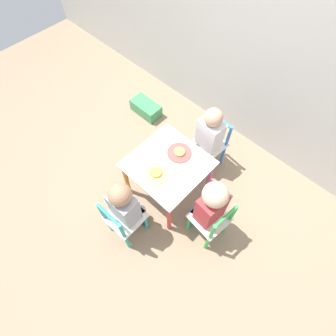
{
  "coord_description": "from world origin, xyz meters",
  "views": [
    {
      "loc": [
        0.73,
        -0.77,
        2.18
      ],
      "look_at": [
        0.0,
        0.0,
        0.4
      ],
      "focal_mm": 28.0,
      "sensor_mm": 36.0,
      "label": 1
    }
  ],
  "objects_px": {
    "plate_back": "(179,153)",
    "child_right": "(209,205)",
    "chair_green": "(211,221)",
    "chair_blue": "(210,144)",
    "storage_bin": "(146,108)",
    "kids_table": "(168,168)",
    "plate_front": "(156,173)",
    "child_back": "(208,136)",
    "child_front": "(126,205)",
    "chair_teal": "(123,220)"
  },
  "relations": [
    {
      "from": "plate_back",
      "to": "child_right",
      "type": "bearing_deg",
      "value": -21.44
    },
    {
      "from": "chair_green",
      "to": "chair_blue",
      "type": "bearing_deg",
      "value": -134.82
    },
    {
      "from": "chair_blue",
      "to": "storage_bin",
      "type": "bearing_deg",
      "value": -176.01
    },
    {
      "from": "kids_table",
      "to": "plate_front",
      "type": "relative_size",
      "value": 2.98
    },
    {
      "from": "child_back",
      "to": "chair_green",
      "type": "bearing_deg",
      "value": -41.44
    },
    {
      "from": "plate_back",
      "to": "storage_bin",
      "type": "xyz_separation_m",
      "value": [
        -0.83,
        0.4,
        -0.41
      ]
    },
    {
      "from": "chair_green",
      "to": "child_front",
      "type": "height_order",
      "value": "child_front"
    },
    {
      "from": "child_right",
      "to": "child_front",
      "type": "bearing_deg",
      "value": -41.5
    },
    {
      "from": "chair_teal",
      "to": "child_back",
      "type": "bearing_deg",
      "value": -93.24
    },
    {
      "from": "child_back",
      "to": "child_front",
      "type": "relative_size",
      "value": 1.0
    },
    {
      "from": "child_back",
      "to": "plate_back",
      "type": "xyz_separation_m",
      "value": [
        -0.04,
        -0.31,
        0.05
      ]
    },
    {
      "from": "kids_table",
      "to": "chair_green",
      "type": "relative_size",
      "value": 1.06
    },
    {
      "from": "child_front",
      "to": "child_right",
      "type": "bearing_deg",
      "value": -138.78
    },
    {
      "from": "chair_blue",
      "to": "kids_table",
      "type": "bearing_deg",
      "value": -90.0
    },
    {
      "from": "child_front",
      "to": "plate_back",
      "type": "xyz_separation_m",
      "value": [
        -0.01,
        0.57,
        0.04
      ]
    },
    {
      "from": "chair_green",
      "to": "child_front",
      "type": "distance_m",
      "value": 0.65
    },
    {
      "from": "chair_green",
      "to": "child_back",
      "type": "bearing_deg",
      "value": -131.08
    },
    {
      "from": "kids_table",
      "to": "plate_front",
      "type": "xyz_separation_m",
      "value": [
        -0.0,
        -0.13,
        0.08
      ]
    },
    {
      "from": "child_back",
      "to": "plate_front",
      "type": "distance_m",
      "value": 0.58
    },
    {
      "from": "chair_teal",
      "to": "chair_green",
      "type": "xyz_separation_m",
      "value": [
        0.49,
        0.46,
        0.0
      ]
    },
    {
      "from": "plate_back",
      "to": "storage_bin",
      "type": "height_order",
      "value": "plate_back"
    },
    {
      "from": "child_front",
      "to": "plate_front",
      "type": "distance_m",
      "value": 0.32
    },
    {
      "from": "chair_green",
      "to": "plate_back",
      "type": "xyz_separation_m",
      "value": [
        -0.51,
        0.18,
        0.22
      ]
    },
    {
      "from": "chair_green",
      "to": "chair_teal",
      "type": "bearing_deg",
      "value": -41.36
    },
    {
      "from": "chair_teal",
      "to": "plate_back",
      "type": "distance_m",
      "value": 0.67
    },
    {
      "from": "chair_teal",
      "to": "child_front",
      "type": "relative_size",
      "value": 0.73
    },
    {
      "from": "child_front",
      "to": "plate_front",
      "type": "relative_size",
      "value": 3.82
    },
    {
      "from": "chair_blue",
      "to": "plate_front",
      "type": "xyz_separation_m",
      "value": [
        -0.05,
        -0.63,
        0.22
      ]
    },
    {
      "from": "kids_table",
      "to": "child_right",
      "type": "xyz_separation_m",
      "value": [
        0.45,
        -0.05,
        0.06
      ]
    },
    {
      "from": "child_back",
      "to": "child_right",
      "type": "relative_size",
      "value": 0.97
    },
    {
      "from": "child_right",
      "to": "storage_bin",
      "type": "height_order",
      "value": "child_right"
    },
    {
      "from": "chair_green",
      "to": "kids_table",
      "type": "bearing_deg",
      "value": -90.0
    },
    {
      "from": "chair_blue",
      "to": "child_front",
      "type": "bearing_deg",
      "value": -86.76
    },
    {
      "from": "child_back",
      "to": "child_front",
      "type": "bearing_deg",
      "value": -86.53
    },
    {
      "from": "chair_teal",
      "to": "plate_back",
      "type": "xyz_separation_m",
      "value": [
        -0.01,
        0.64,
        0.22
      ]
    },
    {
      "from": "chair_green",
      "to": "storage_bin",
      "type": "height_order",
      "value": "chair_green"
    },
    {
      "from": "kids_table",
      "to": "chair_teal",
      "type": "xyz_separation_m",
      "value": [
        0.01,
        -0.51,
        -0.13
      ]
    },
    {
      "from": "chair_blue",
      "to": "child_right",
      "type": "distance_m",
      "value": 0.71
    },
    {
      "from": "chair_blue",
      "to": "chair_teal",
      "type": "xyz_separation_m",
      "value": [
        -0.04,
        -1.01,
        0.0
      ]
    },
    {
      "from": "storage_bin",
      "to": "chair_green",
      "type": "bearing_deg",
      "value": -23.48
    },
    {
      "from": "kids_table",
      "to": "child_front",
      "type": "bearing_deg",
      "value": -88.56
    },
    {
      "from": "plate_front",
      "to": "storage_bin",
      "type": "xyz_separation_m",
      "value": [
        -0.83,
        0.66,
        -0.41
      ]
    },
    {
      "from": "chair_green",
      "to": "plate_back",
      "type": "distance_m",
      "value": 0.58
    },
    {
      "from": "child_right",
      "to": "plate_front",
      "type": "relative_size",
      "value": 3.94
    },
    {
      "from": "plate_back",
      "to": "child_front",
      "type": "bearing_deg",
      "value": -88.89
    },
    {
      "from": "kids_table",
      "to": "child_back",
      "type": "bearing_deg",
      "value": 84.51
    },
    {
      "from": "plate_back",
      "to": "storage_bin",
      "type": "relative_size",
      "value": 0.59
    },
    {
      "from": "chair_blue",
      "to": "chair_teal",
      "type": "relative_size",
      "value": 1.0
    },
    {
      "from": "child_front",
      "to": "storage_bin",
      "type": "bearing_deg",
      "value": -50.6
    },
    {
      "from": "child_back",
      "to": "plate_back",
      "type": "bearing_deg",
      "value": -92.24
    }
  ]
}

